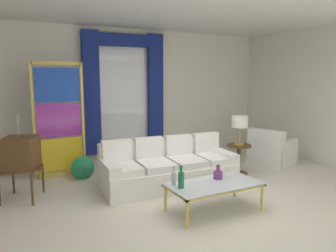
{
  "coord_description": "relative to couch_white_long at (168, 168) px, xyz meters",
  "views": [
    {
      "loc": [
        -2.7,
        -4.21,
        1.93
      ],
      "look_at": [
        -0.03,
        0.9,
        1.05
      ],
      "focal_mm": 35.03,
      "sensor_mm": 36.0,
      "label": 1
    }
  ],
  "objects": [
    {
      "name": "round_side_table",
      "position": [
        1.55,
        -0.06,
        0.05
      ],
      "size": [
        0.48,
        0.48,
        0.59
      ],
      "color": "brown",
      "rests_on": "ground"
    },
    {
      "name": "vintage_tv",
      "position": [
        -2.35,
        0.47,
        0.42
      ],
      "size": [
        0.7,
        0.74,
        1.35
      ],
      "color": "brown",
      "rests_on": "ground"
    },
    {
      "name": "bottle_amber_squat",
      "position": [
        0.25,
        -1.15,
        0.18
      ],
      "size": [
        0.14,
        0.14,
        0.22
      ],
      "color": "#753384",
      "rests_on": "coffee_table"
    },
    {
      "name": "ground_plane",
      "position": [
        0.1,
        -0.79,
        -0.31
      ],
      "size": [
        16.0,
        16.0,
        0.0
      ],
      "primitive_type": "plane",
      "color": "silver"
    },
    {
      "name": "curtained_window",
      "position": [
        -0.01,
        2.11,
        1.44
      ],
      "size": [
        2.0,
        0.17,
        2.7
      ],
      "color": "white",
      "rests_on": "ground"
    },
    {
      "name": "ceiling_slab",
      "position": [
        0.1,
        0.01,
        2.71
      ],
      "size": [
        8.0,
        7.6,
        0.04
      ],
      "primitive_type": "cube",
      "color": "white"
    },
    {
      "name": "bottle_blue_decanter",
      "position": [
        -0.46,
        -1.09,
        0.21
      ],
      "size": [
        0.07,
        0.07,
        0.28
      ],
      "color": "silver",
      "rests_on": "coffee_table"
    },
    {
      "name": "wall_right",
      "position": [
        3.76,
        -0.19,
        1.19
      ],
      "size": [
        0.12,
        7.0,
        3.0
      ],
      "primitive_type": "cube",
      "color": "white",
      "rests_on": "ground"
    },
    {
      "name": "peacock_figurine",
      "position": [
        -1.25,
        0.99,
        -0.09
      ],
      "size": [
        0.44,
        0.6,
        0.5
      ],
      "color": "beige",
      "rests_on": "ground"
    },
    {
      "name": "wall_rear",
      "position": [
        0.1,
        2.27,
        1.19
      ],
      "size": [
        8.0,
        0.12,
        3.0
      ],
      "primitive_type": "cube",
      "color": "white",
      "rests_on": "ground"
    },
    {
      "name": "bottle_crystal_tall",
      "position": [
        -0.44,
        -1.25,
        0.23
      ],
      "size": [
        0.08,
        0.08,
        0.32
      ],
      "color": "#196B3D",
      "rests_on": "coffee_table"
    },
    {
      "name": "coffee_table",
      "position": [
        0.08,
        -1.3,
        0.07
      ],
      "size": [
        1.34,
        0.69,
        0.41
      ],
      "color": "silver",
      "rests_on": "ground"
    },
    {
      "name": "armchair_white",
      "position": [
        2.66,
        0.18,
        -0.02
      ],
      "size": [
        1.03,
        1.01,
        0.8
      ],
      "color": "white",
      "rests_on": "ground"
    },
    {
      "name": "table_lamp_brass",
      "position": [
        1.55,
        -0.06,
        0.72
      ],
      "size": [
        0.32,
        0.32,
        0.57
      ],
      "color": "#B29338",
      "rests_on": "round_side_table"
    },
    {
      "name": "couch_white_long",
      "position": [
        0.0,
        0.0,
        0.0
      ],
      "size": [
        2.4,
        1.08,
        0.86
      ],
      "color": "white",
      "rests_on": "ground"
    },
    {
      "name": "stained_glass_divider",
      "position": [
        -1.59,
        1.42,
        0.75
      ],
      "size": [
        0.95,
        0.05,
        2.2
      ],
      "color": "gold",
      "rests_on": "ground"
    }
  ]
}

